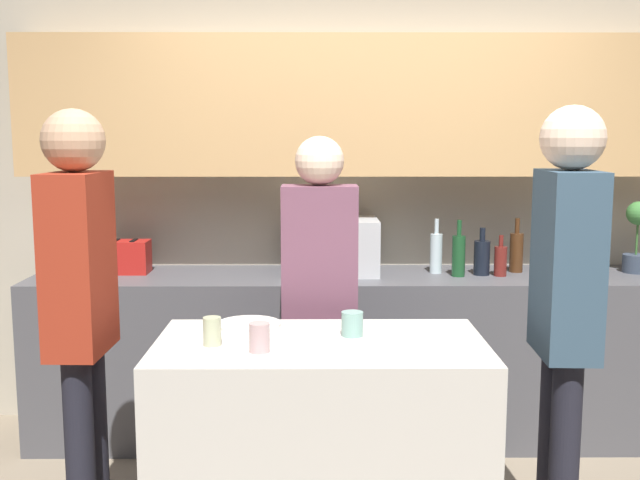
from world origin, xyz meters
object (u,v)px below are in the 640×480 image
Objects in this scene: bottle_5 at (545,255)px; bottle_0 at (436,252)px; bottle_2 at (482,257)px; bottle_3 at (500,260)px; person_right at (80,298)px; person_left at (320,286)px; cup_0 at (352,324)px; cup_1 at (259,338)px; bottle_4 at (516,251)px; plate_on_island at (249,324)px; potted_plant at (637,237)px; cup_2 at (212,331)px; toaster at (125,257)px; microwave at (330,246)px; bottle_1 at (459,255)px.

bottle_0 is at bearing 172.04° from bottle_5.
bottle_2 is 0.10m from bottle_3.
bottle_3 is 0.13× the size of person_right.
cup_0 is at bearing 103.35° from person_left.
bottle_5 reaches higher than bottle_3.
cup_1 is 0.06× the size of person_right.
bottle_4 is (0.12, 0.12, 0.03)m from bottle_3.
plate_on_island is (-1.51, -1.03, -0.12)m from bottle_5.
cup_1 is (-1.44, -1.39, -0.07)m from bottle_5.
bottle_2 is at bearing 41.64° from plate_on_island.
person_left is (-1.22, -0.65, -0.04)m from bottle_5.
bottle_3 is (-0.77, -0.10, -0.11)m from potted_plant.
plate_on_island is 2.46× the size of cup_2.
cup_1 is at bearing -143.28° from potted_plant.
plate_on_island is 0.30m from cup_2.
toaster is at bearing 177.24° from bottle_3.
toaster is 2.75× the size of cup_0.
bottle_0 reaches higher than cup_1.
person_left is (-0.12, 0.52, 0.04)m from cup_0.
microwave is at bearing 175.88° from bottle_5.
person_right reaches higher than bottle_1.
cup_1 is at bearing -128.17° from bottle_2.
toaster is at bearing 124.94° from plate_on_island.
bottle_2 is at bearing -1.93° from toaster.
toaster is 0.66× the size of potted_plant.
cup_2 is (-1.38, -1.29, -0.05)m from bottle_3.
microwave is 1.50m from cup_1.
bottle_1 is at bearing -3.35° from toaster.
cup_1 is (-0.87, -1.47, -0.08)m from bottle_0.
microwave is 1.73× the size of bottle_4.
plate_on_island is (-0.35, -1.11, -0.16)m from microwave.
bottle_1 reaches higher than bottle_4.
potted_plant reaches higher than toaster.
bottle_0 is at bearing -179.76° from potted_plant.
toaster is at bearing 115.68° from cup_2.
microwave is 1.69m from potted_plant.
bottle_0 is 1.71m from cup_1.
plate_on_island is at bearing -140.78° from bottle_4.
microwave reaches higher than plate_on_island.
cup_0 is 1.03m from person_right.
bottle_1 is at bearing -178.10° from bottle_3.
person_left reaches higher than plate_on_island.
person_right reaches higher than potted_plant.
cup_1 reaches higher than cup_0.
toaster is 1.71m from bottle_0.
cup_0 is (-1.63, -1.26, -0.16)m from potted_plant.
microwave is 1.46m from cup_2.
bottle_1 is at bearing -139.94° from person_left.
bottle_5 is (2.29, -0.09, 0.02)m from toaster.
bottle_3 is at bearing -172.74° from potted_plant.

